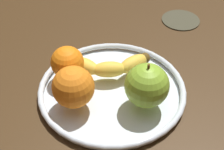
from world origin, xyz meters
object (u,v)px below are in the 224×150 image
banana (111,66)px  orange_front_right (73,87)px  orange_back_right (67,62)px  apple (147,85)px  ambient_coaster (181,20)px  fruit_bowl (112,90)px

banana → orange_front_right: bearing=-131.6°
orange_front_right → orange_back_right: bearing=109.2°
apple → ambient_coaster: 33.14cm
fruit_bowl → apple: apple is taller
apple → fruit_bowl: bearing=152.4°
banana → apple: bearing=-55.7°
banana → ambient_coaster: banana is taller
fruit_bowl → orange_front_right: (-6.55, -4.87, 4.78)cm
fruit_bowl → apple: (6.62, -3.46, 4.99)cm
fruit_bowl → ambient_coaster: size_ratio=3.00×
apple → orange_front_right: 13.25cm
ambient_coaster → apple: bearing=-105.4°
fruit_bowl → apple: 8.98cm
orange_back_right → fruit_bowl: bearing=-15.3°
orange_back_right → orange_front_right: bearing=-70.8°
banana → ambient_coaster: size_ratio=1.81×
orange_back_right → ambient_coaster: 35.64cm
ambient_coaster → banana: bearing=-123.9°
banana → orange_front_right: orange_front_right is taller
apple → orange_back_right: bearing=159.3°
fruit_bowl → banana: 5.02cm
apple → orange_front_right: size_ratio=1.16×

